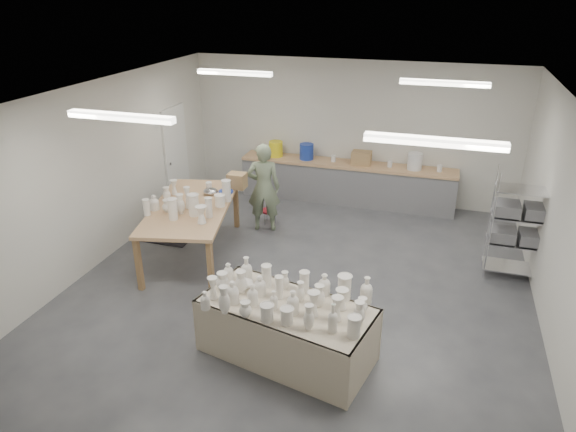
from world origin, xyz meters
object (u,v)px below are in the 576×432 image
(work_table, at_px, (194,205))
(red_stool, at_px, (269,212))
(drying_table, at_px, (287,326))
(potter, at_px, (264,188))

(work_table, distance_m, red_stool, 1.91)
(drying_table, height_order, potter, potter)
(drying_table, relative_size, red_stool, 6.79)
(drying_table, bearing_deg, potter, 126.45)
(drying_table, xyz_separation_m, red_stool, (-1.53, 3.73, -0.18))
(drying_table, relative_size, potter, 1.35)
(drying_table, bearing_deg, red_stool, 124.90)
(work_table, height_order, red_stool, work_table)
(drying_table, bearing_deg, work_table, 149.92)
(work_table, bearing_deg, red_stool, 51.29)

